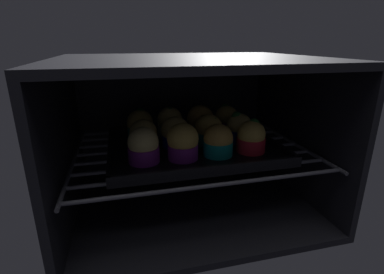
# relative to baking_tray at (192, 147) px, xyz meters

# --- Properties ---
(oven_cavity) EXTENTS (0.59, 0.47, 0.37)m
(oven_cavity) POSITION_rel_baking_tray_xyz_m (0.00, 0.05, 0.02)
(oven_cavity) COLOR black
(oven_cavity) RESTS_ON ground
(oven_rack) EXTENTS (0.55, 0.42, 0.01)m
(oven_rack) POSITION_rel_baking_tray_xyz_m (0.00, 0.01, -0.01)
(oven_rack) COLOR #51515B
(oven_rack) RESTS_ON oven_cavity
(baking_tray) EXTENTS (0.39, 0.31, 0.02)m
(baking_tray) POSITION_rel_baking_tray_xyz_m (0.00, 0.00, 0.00)
(baking_tray) COLOR black
(baking_tray) RESTS_ON oven_rack
(muffin_row0_col0) EXTENTS (0.06, 0.06, 0.07)m
(muffin_row0_col0) POSITION_rel_baking_tray_xyz_m (-0.12, -0.08, 0.04)
(muffin_row0_col0) COLOR #7A238C
(muffin_row0_col0) RESTS_ON baking_tray
(muffin_row0_col1) EXTENTS (0.07, 0.07, 0.08)m
(muffin_row0_col1) POSITION_rel_baking_tray_xyz_m (-0.04, -0.08, 0.04)
(muffin_row0_col1) COLOR #7A238C
(muffin_row0_col1) RESTS_ON baking_tray
(muffin_row0_col2) EXTENTS (0.06, 0.06, 0.07)m
(muffin_row0_col2) POSITION_rel_baking_tray_xyz_m (0.04, -0.08, 0.04)
(muffin_row0_col2) COLOR #0C8C84
(muffin_row0_col2) RESTS_ON baking_tray
(muffin_row0_col3) EXTENTS (0.06, 0.06, 0.08)m
(muffin_row0_col3) POSITION_rel_baking_tray_xyz_m (0.12, -0.08, 0.04)
(muffin_row0_col3) COLOR red
(muffin_row0_col3) RESTS_ON baking_tray
(muffin_row1_col0) EXTENTS (0.06, 0.06, 0.07)m
(muffin_row1_col0) POSITION_rel_baking_tray_xyz_m (-0.11, -0.00, 0.04)
(muffin_row1_col0) COLOR #1928B7
(muffin_row1_col0) RESTS_ON baking_tray
(muffin_row1_col1) EXTENTS (0.07, 0.07, 0.07)m
(muffin_row1_col1) POSITION_rel_baking_tray_xyz_m (-0.04, -0.00, 0.04)
(muffin_row1_col1) COLOR #1928B7
(muffin_row1_col1) RESTS_ON baking_tray
(muffin_row1_col2) EXTENTS (0.07, 0.07, 0.07)m
(muffin_row1_col2) POSITION_rel_baking_tray_xyz_m (0.04, -0.00, 0.04)
(muffin_row1_col2) COLOR #0C8C84
(muffin_row1_col2) RESTS_ON baking_tray
(muffin_row1_col3) EXTENTS (0.06, 0.06, 0.08)m
(muffin_row1_col3) POSITION_rel_baking_tray_xyz_m (0.12, -0.00, 0.04)
(muffin_row1_col3) COLOR #1928B7
(muffin_row1_col3) RESTS_ON baking_tray
(muffin_row2_col0) EXTENTS (0.07, 0.07, 0.08)m
(muffin_row2_col0) POSITION_rel_baking_tray_xyz_m (-0.12, 0.08, 0.04)
(muffin_row2_col0) COLOR #0C8C84
(muffin_row2_col0) RESTS_ON baking_tray
(muffin_row2_col1) EXTENTS (0.07, 0.07, 0.08)m
(muffin_row2_col1) POSITION_rel_baking_tray_xyz_m (-0.04, 0.08, 0.04)
(muffin_row2_col1) COLOR silver
(muffin_row2_col1) RESTS_ON baking_tray
(muffin_row2_col2) EXTENTS (0.07, 0.07, 0.08)m
(muffin_row2_col2) POSITION_rel_baking_tray_xyz_m (0.04, 0.08, 0.04)
(muffin_row2_col2) COLOR #0C8C84
(muffin_row2_col2) RESTS_ON baking_tray
(muffin_row2_col3) EXTENTS (0.06, 0.06, 0.08)m
(muffin_row2_col3) POSITION_rel_baking_tray_xyz_m (0.12, 0.08, 0.04)
(muffin_row2_col3) COLOR #7A238C
(muffin_row2_col3) RESTS_ON baking_tray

